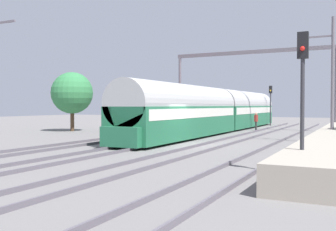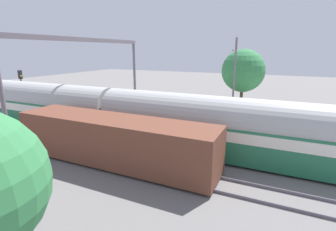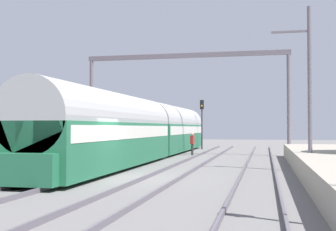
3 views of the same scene
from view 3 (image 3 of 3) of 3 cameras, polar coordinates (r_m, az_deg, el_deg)
name	(u,v)px [view 3 (image 3 of 3)]	position (r m, az deg, el deg)	size (l,w,h in m)	color
ground	(119,178)	(19.03, -6.24, -7.93)	(120.00, 120.00, 0.00)	slate
track_west	(77,175)	(19.71, -11.55, -7.45)	(1.52, 60.00, 0.16)	#5D5760
track_east	(164,177)	(18.51, -0.57, -7.87)	(1.52, 60.00, 0.16)	#5D5760
track_far_east	(258,179)	(18.05, 11.44, -8.00)	(1.52, 60.00, 0.16)	#5D5760
passenger_train	(148,130)	(30.93, -2.52, -1.80)	(2.93, 32.85, 3.82)	#236B47
freight_car	(79,137)	(29.33, -11.29, -2.77)	(2.80, 13.00, 2.70)	brown
person_crossing	(192,142)	(34.04, 3.13, -3.36)	(0.31, 0.44, 1.73)	#2C2C2C
railway_signal_far	(202,118)	(43.41, 4.36, -0.27)	(0.36, 0.30, 4.78)	#2D2D33
catenary_gantry	(185,79)	(34.56, 2.23, 4.69)	(15.85, 0.28, 7.86)	slate
catenary_pole_east_mid	(309,85)	(22.60, 17.54, 3.68)	(1.90, 0.20, 8.00)	slate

